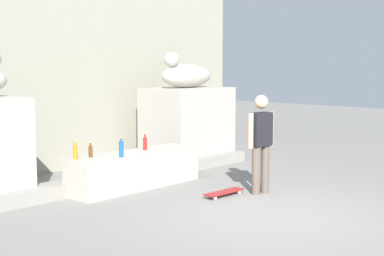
# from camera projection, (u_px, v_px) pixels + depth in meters

# --- Properties ---
(ground_plane) EXTENTS (40.00, 40.00, 0.00)m
(ground_plane) POSITION_uv_depth(u_px,v_px,m) (276.00, 218.00, 8.13)
(ground_plane) COLOR slate
(facade_wall) EXTENTS (10.61, 0.60, 5.70)m
(facade_wall) POSITION_uv_depth(u_px,v_px,m) (47.00, 31.00, 11.52)
(facade_wall) COLOR gray
(facade_wall) RESTS_ON ground_plane
(pedestal_right) EXTENTS (1.82, 1.30, 1.66)m
(pedestal_right) POSITION_uv_depth(u_px,v_px,m) (187.00, 125.00, 12.68)
(pedestal_right) COLOR #A39E93
(pedestal_right) RESTS_ON ground_plane
(statue_reclining_right) EXTENTS (1.64, 0.69, 0.78)m
(statue_reclining_right) POSITION_uv_depth(u_px,v_px,m) (186.00, 75.00, 12.52)
(statue_reclining_right) COLOR #B5B1A2
(statue_reclining_right) RESTS_ON pedestal_right
(ledge_block) EXTENTS (2.61, 0.67, 0.63)m
(ledge_block) POSITION_uv_depth(u_px,v_px,m) (135.00, 170.00, 10.07)
(ledge_block) COLOR #A39E93
(ledge_block) RESTS_ON ground_plane
(skater) EXTENTS (0.53, 0.28, 1.67)m
(skater) POSITION_uv_depth(u_px,v_px,m) (261.00, 140.00, 9.53)
(skater) COLOR brown
(skater) RESTS_ON ground_plane
(skateboard) EXTENTS (0.81, 0.24, 0.08)m
(skateboard) POSITION_uv_depth(u_px,v_px,m) (224.00, 192.00, 9.45)
(skateboard) COLOR maroon
(skateboard) RESTS_ON ground_plane
(bottle_blue) EXTENTS (0.08, 0.08, 0.33)m
(bottle_blue) POSITION_uv_depth(u_px,v_px,m) (121.00, 149.00, 9.51)
(bottle_blue) COLOR #194C99
(bottle_blue) RESTS_ON ledge_block
(bottle_brown) EXTENTS (0.07, 0.07, 0.26)m
(bottle_brown) POSITION_uv_depth(u_px,v_px,m) (91.00, 151.00, 9.51)
(bottle_brown) COLOR #593314
(bottle_brown) RESTS_ON ledge_block
(bottle_red) EXTENTS (0.07, 0.07, 0.30)m
(bottle_red) POSITION_uv_depth(u_px,v_px,m) (145.00, 143.00, 10.30)
(bottle_red) COLOR red
(bottle_red) RESTS_ON ledge_block
(bottle_orange) EXTENTS (0.08, 0.08, 0.31)m
(bottle_orange) POSITION_uv_depth(u_px,v_px,m) (75.00, 152.00, 9.27)
(bottle_orange) COLOR orange
(bottle_orange) RESTS_ON ledge_block
(stair_step) EXTENTS (7.02, 0.50, 0.22)m
(stair_step) POSITION_uv_depth(u_px,v_px,m) (118.00, 178.00, 10.40)
(stair_step) COLOR gray
(stair_step) RESTS_ON ground_plane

